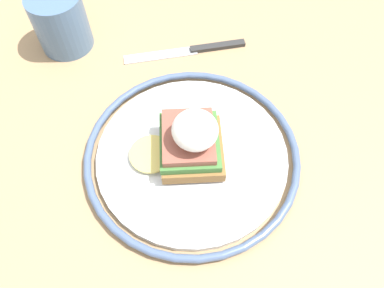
% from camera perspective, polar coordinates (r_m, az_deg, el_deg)
% --- Properties ---
extents(ground_plane, '(6.00, 6.00, 0.00)m').
position_cam_1_polar(ground_plane, '(1.22, 1.59, -20.41)').
color(ground_plane, '#B2ADA3').
extents(dining_table, '(0.89, 0.72, 0.76)m').
position_cam_1_polar(dining_table, '(0.62, 2.97, -9.40)').
color(dining_table, tan).
rests_on(dining_table, ground_plane).
extents(plate, '(0.29, 0.29, 0.02)m').
position_cam_1_polar(plate, '(0.50, 0.00, -1.63)').
color(plate, silver).
rests_on(plate, dining_table).
extents(sandwich, '(0.09, 0.12, 0.08)m').
position_cam_1_polar(sandwich, '(0.46, -0.18, 0.62)').
color(sandwich, olive).
rests_on(sandwich, plate).
extents(knife, '(0.04, 0.20, 0.01)m').
position_cam_1_polar(knife, '(0.62, 0.44, 14.15)').
color(knife, '#2D2D2D').
rests_on(knife, dining_table).
extents(cup, '(0.08, 0.08, 0.09)m').
position_cam_1_polar(cup, '(0.64, -19.43, 17.26)').
color(cup, slate).
rests_on(cup, dining_table).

